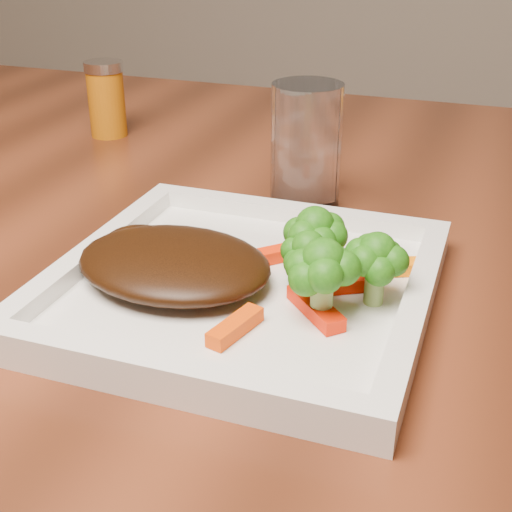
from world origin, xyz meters
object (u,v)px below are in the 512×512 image
(drinking_glass, at_px, (306,148))
(dining_table, at_px, (48,428))
(spice_shaker, at_px, (106,99))
(steak, at_px, (174,263))
(plate, at_px, (243,291))

(drinking_glass, bearing_deg, dining_table, 179.18)
(spice_shaker, height_order, drinking_glass, drinking_glass)
(spice_shaker, xyz_separation_m, drinking_glass, (0.30, -0.15, 0.01))
(dining_table, distance_m, steak, 0.54)
(plate, bearing_deg, drinking_glass, 91.74)
(plate, bearing_deg, steak, -165.99)
(plate, distance_m, spice_shaker, 0.45)
(steak, height_order, spice_shaker, spice_shaker)
(plate, bearing_deg, spice_shaker, 132.68)
(dining_table, xyz_separation_m, drinking_glass, (0.35, -0.01, 0.44))
(plate, xyz_separation_m, spice_shaker, (-0.30, 0.33, 0.04))
(steak, relative_size, drinking_glass, 1.24)
(dining_table, xyz_separation_m, steak, (0.31, -0.20, 0.40))
(drinking_glass, bearing_deg, plate, -88.26)
(dining_table, bearing_deg, drinking_glass, -0.82)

